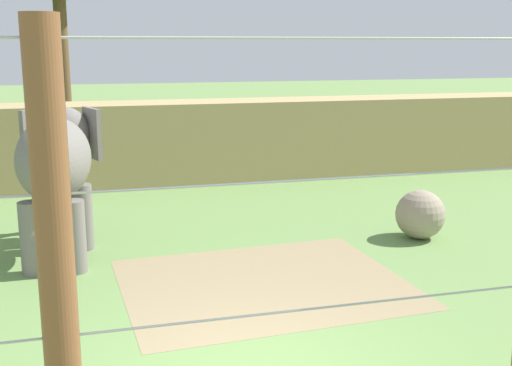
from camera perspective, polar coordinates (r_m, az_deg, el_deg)
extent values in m
cube|color=#937F5B|center=(10.83, 0.70, -8.80)|extent=(4.81, 4.09, 0.01)
cube|color=tan|center=(18.44, -9.39, 3.47)|extent=(36.00, 1.80, 2.29)
cylinder|color=slate|center=(12.92, -18.15, -2.99)|extent=(0.40, 0.40, 1.27)
cylinder|color=slate|center=(12.82, -15.06, -2.91)|extent=(0.40, 0.40, 1.27)
cylinder|color=slate|center=(11.69, -19.15, -4.63)|extent=(0.40, 0.40, 1.27)
cylinder|color=slate|center=(11.58, -15.73, -4.56)|extent=(0.40, 0.40, 1.27)
ellipsoid|color=slate|center=(11.97, -17.38, 2.06)|extent=(1.53, 2.49, 1.46)
ellipsoid|color=slate|center=(13.39, -16.53, 4.23)|extent=(1.09, 1.01, 1.05)
cube|color=slate|center=(13.38, -18.90, 4.08)|extent=(0.50, 0.75, 1.00)
cube|color=slate|center=(13.24, -14.24, 4.27)|extent=(0.35, 0.81, 1.00)
cylinder|color=slate|center=(13.82, -16.23, 2.91)|extent=(0.34, 0.47, 0.57)
cylinder|color=slate|center=(14.00, -16.08, 1.36)|extent=(0.27, 0.35, 0.53)
cylinder|color=slate|center=(14.14, -15.95, -0.08)|extent=(0.21, 0.21, 0.50)
cylinder|color=slate|center=(10.71, -18.36, 0.36)|extent=(0.12, 0.28, 0.73)
sphere|color=gray|center=(13.51, 14.28, -2.70)|extent=(1.00, 1.00, 1.00)
cylinder|color=brown|center=(4.93, -16.97, -10.24)|extent=(0.26, 0.26, 4.08)
cylinder|color=#B7B7BC|center=(5.32, 5.77, -10.89)|extent=(12.85, 0.02, 0.02)
cylinder|color=#B7B7BC|center=(5.01, 6.02, 0.35)|extent=(12.85, 0.02, 0.02)
cylinder|color=#B7B7BC|center=(4.90, 6.30, 12.57)|extent=(12.85, 0.02, 0.02)
cylinder|color=brown|center=(23.76, -16.59, 9.28)|extent=(0.44, 0.44, 5.79)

